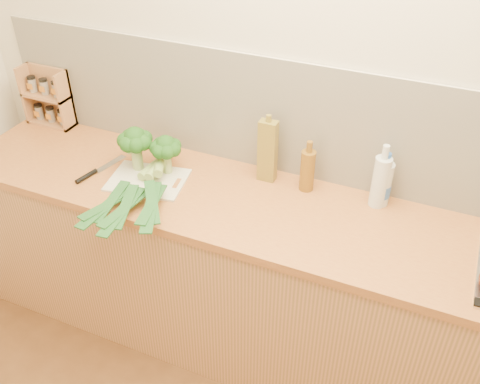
% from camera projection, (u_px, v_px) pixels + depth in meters
% --- Properties ---
extents(room_shell, '(3.50, 3.50, 3.50)m').
position_uv_depth(room_shell, '(318.00, 125.00, 2.29)').
color(room_shell, beige).
rests_on(room_shell, ground).
extents(counter, '(3.20, 0.62, 0.90)m').
position_uv_depth(counter, '(287.00, 289.00, 2.49)').
color(counter, tan).
rests_on(counter, ground).
extents(chopping_board, '(0.38, 0.30, 0.01)m').
position_uv_depth(chopping_board, '(148.00, 180.00, 2.42)').
color(chopping_board, beige).
rests_on(chopping_board, counter).
extents(broccoli_left, '(0.16, 0.16, 0.21)m').
position_uv_depth(broccoli_left, '(135.00, 141.00, 2.41)').
color(broccoli_left, '#99B268').
rests_on(broccoli_left, chopping_board).
extents(broccoli_right, '(0.14, 0.15, 0.19)m').
position_uv_depth(broccoli_right, '(166.00, 148.00, 2.39)').
color(broccoli_right, '#99B268').
rests_on(broccoli_right, chopping_board).
extents(leek_front, '(0.12, 0.66, 0.04)m').
position_uv_depth(leek_front, '(140.00, 178.00, 2.38)').
color(leek_front, white).
rests_on(leek_front, chopping_board).
extents(leek_mid, '(0.14, 0.71, 0.04)m').
position_uv_depth(leek_mid, '(150.00, 176.00, 2.37)').
color(leek_mid, white).
rests_on(leek_mid, chopping_board).
extents(leek_back, '(0.31, 0.61, 0.04)m').
position_uv_depth(leek_back, '(157.00, 176.00, 2.34)').
color(leek_back, white).
rests_on(leek_back, chopping_board).
extents(chefs_knife, '(0.09, 0.29, 0.02)m').
position_uv_depth(chefs_knife, '(93.00, 173.00, 2.46)').
color(chefs_knife, silver).
rests_on(chefs_knife, counter).
extents(spice_rack, '(0.26, 0.10, 0.31)m').
position_uv_depth(spice_rack, '(49.00, 100.00, 2.80)').
color(spice_rack, '#B5764D').
rests_on(spice_rack, counter).
extents(oil_tin, '(0.08, 0.05, 0.32)m').
position_uv_depth(oil_tin, '(268.00, 151.00, 2.35)').
color(oil_tin, olive).
rests_on(oil_tin, counter).
extents(glass_bottle, '(0.07, 0.07, 0.29)m').
position_uv_depth(glass_bottle, '(380.00, 181.00, 2.21)').
color(glass_bottle, silver).
rests_on(glass_bottle, counter).
extents(amber_bottle, '(0.06, 0.06, 0.24)m').
position_uv_depth(amber_bottle, '(307.00, 170.00, 2.32)').
color(amber_bottle, brown).
rests_on(amber_bottle, counter).
extents(water_bottle, '(0.08, 0.08, 0.23)m').
position_uv_depth(water_bottle, '(382.00, 185.00, 2.24)').
color(water_bottle, silver).
rests_on(water_bottle, counter).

